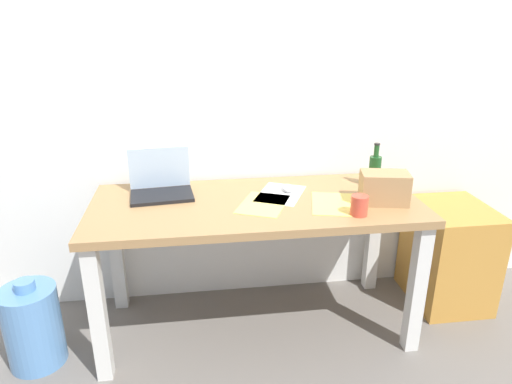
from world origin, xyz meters
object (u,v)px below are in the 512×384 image
desk (256,220)px  water_cooler_jug (33,326)px  computer_mouse (288,188)px  filing_cabinet (448,254)px  beer_bottle (375,170)px  coffee_mug (359,205)px  cardboard_box (384,188)px  laptop_left (161,185)px

desk → water_cooler_jug: desk is taller
computer_mouse → water_cooler_jug: bearing=-169.6°
computer_mouse → filing_cabinet: (0.97, -0.01, -0.46)m
desk → beer_bottle: (0.66, 0.13, 0.20)m
beer_bottle → coffee_mug: (-0.21, -0.36, -0.04)m
cardboard_box → water_cooler_jug: 1.83m
computer_mouse → filing_cabinet: 1.07m
computer_mouse → desk: bearing=-148.2°
coffee_mug → water_cooler_jug: 1.66m
water_cooler_jug → desk: bearing=7.2°
desk → computer_mouse: bearing=32.6°
beer_bottle → computer_mouse: bearing=-178.1°
coffee_mug → desk: bearing=153.0°
beer_bottle → cardboard_box: beer_bottle is taller
coffee_mug → computer_mouse: bearing=127.5°
beer_bottle → cardboard_box: 0.24m
computer_mouse → laptop_left: bearing=175.7°
computer_mouse → coffee_mug: bearing=-53.3°
laptop_left → beer_bottle: beer_bottle is taller
desk → beer_bottle: beer_bottle is taller
filing_cabinet → desk: bearing=-174.7°
computer_mouse → cardboard_box: cardboard_box is taller
computer_mouse → beer_bottle: bearing=1.1°
desk → filing_cabinet: bearing=5.3°
desk → computer_mouse: size_ratio=16.38×
computer_mouse → cardboard_box: 0.49m
desk → cardboard_box: (0.62, -0.10, 0.18)m
laptop_left → coffee_mug: size_ratio=3.48×
laptop_left → cardboard_box: 1.12m
coffee_mug → filing_cabinet: size_ratio=0.16×
laptop_left → filing_cabinet: bearing=-1.8°
beer_bottle → coffee_mug: beer_bottle is taller
cardboard_box → filing_cabinet: 0.77m
desk → cardboard_box: size_ratio=7.16×
cardboard_box → computer_mouse: bearing=153.8°
filing_cabinet → laptop_left: bearing=178.2°
desk → coffee_mug: 0.53m
cardboard_box → filing_cabinet: (0.53, 0.20, -0.52)m
desk → water_cooler_jug: 1.19m
desk → filing_cabinet: 1.21m
cardboard_box → beer_bottle: bearing=80.3°
laptop_left → computer_mouse: laptop_left is taller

